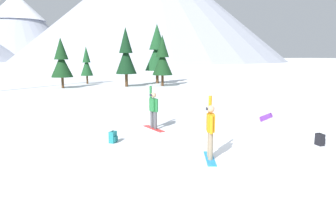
# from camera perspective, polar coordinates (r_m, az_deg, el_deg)

# --- Properties ---
(ground_plane) EXTENTS (800.00, 800.00, 0.00)m
(ground_plane) POSITION_cam_1_polar(r_m,az_deg,el_deg) (12.26, 10.23, -5.73)
(ground_plane) COLOR white
(snowboarder_foreground) EXTENTS (0.82, 1.49, 2.03)m
(snowboarder_foreground) POSITION_cam_1_polar(r_m,az_deg,el_deg) (10.25, 7.63, -3.19)
(snowboarder_foreground) COLOR #1E8CD8
(snowboarder_foreground) RESTS_ON ground_plane
(snowboarder_midground) EXTENTS (0.58, 1.59, 1.95)m
(snowboarder_midground) POSITION_cam_1_polar(r_m,az_deg,el_deg) (14.41, -2.60, 0.51)
(snowboarder_midground) COLOR red
(snowboarder_midground) RESTS_ON ground_plane
(loose_snowboard_near_left) EXTENTS (1.55, 1.02, 0.25)m
(loose_snowboard_near_left) POSITION_cam_1_polar(r_m,az_deg,el_deg) (17.52, 17.20, -0.84)
(loose_snowboard_near_left) COLOR #993FD8
(loose_snowboard_near_left) RESTS_ON ground_plane
(backpack_black) EXTENTS (0.28, 0.34, 0.47)m
(backpack_black) POSITION_cam_1_polar(r_m,az_deg,el_deg) (13.18, 25.64, -4.50)
(backpack_black) COLOR black
(backpack_black) RESTS_ON ground_plane
(backpack_teal) EXTENTS (0.37, 0.38, 0.47)m
(backpack_teal) POSITION_cam_1_polar(r_m,az_deg,el_deg) (12.43, -9.83, -4.48)
(backpack_teal) COLOR #1E7A7F
(backpack_teal) RESTS_ON ground_plane
(pine_tree_slender) EXTENTS (2.23, 2.23, 5.54)m
(pine_tree_slender) POSITION_cam_1_polar(r_m,az_deg,el_deg) (35.23, -1.01, 9.59)
(pine_tree_slender) COLOR #472D19
(pine_tree_slender) RESTS_ON ground_plane
(pine_tree_twin) EXTENTS (2.95, 2.95, 7.08)m
(pine_tree_twin) POSITION_cam_1_polar(r_m,az_deg,el_deg) (38.77, -1.97, 10.87)
(pine_tree_twin) COLOR #472D19
(pine_tree_twin) RESTS_ON ground_plane
(pine_tree_short) EXTENTS (1.47, 1.47, 4.44)m
(pine_tree_short) POSITION_cam_1_polar(r_m,az_deg,el_deg) (39.28, -14.42, 8.44)
(pine_tree_short) COLOR #472D19
(pine_tree_short) RESTS_ON ground_plane
(pine_tree_tall) EXTENTS (2.21, 2.21, 5.16)m
(pine_tree_tall) POSITION_cam_1_polar(r_m,az_deg,el_deg) (34.69, -18.60, 8.73)
(pine_tree_tall) COLOR #472D19
(pine_tree_tall) RESTS_ON ground_plane
(pine_tree_broad) EXTENTS (2.24, 2.24, 6.32)m
(pine_tree_broad) POSITION_cam_1_polar(r_m,az_deg,el_deg) (34.79, -7.57, 10.19)
(pine_tree_broad) COLOR #472D19
(pine_tree_broad) RESTS_ON ground_plane
(peak_west_ridge) EXTENTS (87.76, 87.76, 46.86)m
(peak_west_ridge) POSITION_cam_1_polar(r_m,az_deg,el_deg) (258.32, -25.36, 13.81)
(peak_west_ridge) COLOR #9EA3B2
(peak_west_ridge) RESTS_ON ground_plane
(peak_central_summit) EXTENTS (164.95, 164.95, 67.54)m
(peak_central_summit) POSITION_cam_1_polar(r_m,az_deg,el_deg) (206.61, -3.30, 18.93)
(peak_central_summit) COLOR #9EA3B2
(peak_central_summit) RESTS_ON ground_plane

